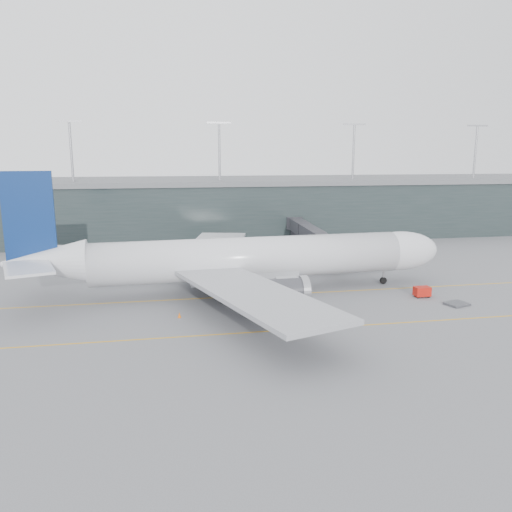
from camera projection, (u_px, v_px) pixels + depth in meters
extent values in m
plane|color=#5B5B60|center=(223.00, 290.00, 80.64)|extent=(320.00, 320.00, 0.00)
cube|color=orange|center=(226.00, 297.00, 76.78)|extent=(160.00, 0.25, 0.02)
cube|color=orange|center=(242.00, 333.00, 61.36)|extent=(160.00, 0.25, 0.02)
cube|color=orange|center=(236.00, 263.00, 100.80)|extent=(0.25, 60.00, 0.02)
cube|color=#1E2929|center=(198.00, 209.00, 135.15)|extent=(240.00, 35.00, 14.00)
cube|color=#5A5C5F|center=(197.00, 181.00, 133.63)|extent=(240.00, 36.00, 1.20)
cylinder|color=#9E9EA3|center=(71.00, 153.00, 117.23)|extent=(0.60, 0.60, 14.00)
cylinder|color=#9E9EA3|center=(219.00, 153.00, 123.40)|extent=(0.60, 0.60, 14.00)
cylinder|color=#9E9EA3|center=(353.00, 153.00, 129.56)|extent=(0.60, 0.60, 14.00)
cylinder|color=#9E9EA3|center=(475.00, 153.00, 135.72)|extent=(0.60, 0.60, 14.00)
cylinder|color=silver|center=(249.00, 258.00, 78.46)|extent=(48.89, 8.85, 6.56)
ellipsoid|color=silver|center=(399.00, 251.00, 84.19)|extent=(14.06, 7.20, 6.56)
cone|color=silver|center=(45.00, 262.00, 71.64)|extent=(11.91, 6.84, 6.29)
cube|color=gray|center=(243.00, 274.00, 78.73)|extent=(17.15, 6.08, 2.11)
cube|color=black|center=(421.00, 244.00, 84.87)|extent=(2.47, 3.28, 0.85)
cube|color=gray|center=(253.00, 293.00, 62.32)|extent=(18.85, 32.09, 0.58)
cylinder|color=#3B3C41|center=(280.00, 291.00, 69.91)|extent=(7.57, 4.05, 3.70)
cube|color=gray|center=(214.00, 247.00, 93.61)|extent=(16.31, 32.03, 0.58)
cylinder|color=#3B3C41|center=(249.00, 262.00, 89.08)|extent=(7.57, 4.05, 3.70)
cube|color=navy|center=(29.00, 217.00, 69.95)|extent=(6.89, 0.85, 12.69)
cube|color=silver|center=(28.00, 268.00, 65.75)|extent=(8.43, 10.83, 0.37)
cube|color=silver|center=(44.00, 252.00, 76.85)|extent=(7.71, 10.54, 0.37)
cylinder|color=black|center=(383.00, 280.00, 84.61)|extent=(1.18, 0.48, 1.16)
cylinder|color=#9E9EA3|center=(384.00, 276.00, 84.45)|extent=(0.32, 0.32, 2.75)
cylinder|color=black|center=(229.00, 298.00, 73.66)|extent=(1.40, 0.59, 1.37)
cylinder|color=black|center=(218.00, 282.00, 83.35)|extent=(1.40, 0.59, 1.37)
cube|color=#2E2D33|center=(343.00, 253.00, 84.96)|extent=(3.37, 3.75, 2.82)
cube|color=#2E2D33|center=(329.00, 245.00, 93.07)|extent=(3.06, 13.18, 2.52)
cube|color=#2E2D33|center=(312.00, 234.00, 105.77)|extent=(3.31, 13.19, 2.62)
cube|color=#2E2D33|center=(298.00, 225.00, 118.47)|extent=(3.56, 13.20, 2.72)
cylinder|color=#9E9EA3|center=(328.00, 260.00, 94.38)|extent=(0.50, 0.50, 3.83)
cube|color=#3B3C41|center=(327.00, 268.00, 94.69)|extent=(2.07, 1.59, 0.70)
cylinder|color=#2E2D33|center=(288.00, 223.00, 122.35)|extent=(4.03, 4.03, 3.02)
cylinder|color=#2E2D33|center=(288.00, 236.00, 122.99)|extent=(1.81, 1.81, 3.62)
cube|color=#AE150C|center=(422.00, 291.00, 76.68)|extent=(2.39, 1.53, 1.41)
cylinder|color=black|center=(418.00, 297.00, 76.14)|extent=(0.43, 0.16, 0.43)
cylinder|color=black|center=(429.00, 296.00, 76.46)|extent=(0.43, 0.16, 0.43)
cylinder|color=black|center=(415.00, 295.00, 77.18)|extent=(0.43, 0.16, 0.43)
cylinder|color=black|center=(425.00, 294.00, 77.50)|extent=(0.43, 0.16, 0.43)
cube|color=#3B3C40|center=(457.00, 304.00, 72.74)|extent=(3.71, 3.30, 0.31)
cube|color=#3B3C41|center=(188.00, 276.00, 89.82)|extent=(2.20, 1.81, 0.21)
cube|color=#B6BCC3|center=(187.00, 270.00, 89.63)|extent=(1.78, 1.68, 1.57)
cube|color=navy|center=(187.00, 266.00, 89.47)|extent=(1.83, 1.74, 0.08)
cube|color=#3B3C41|center=(195.00, 275.00, 90.03)|extent=(2.10, 1.73, 0.20)
cube|color=#9DA2A8|center=(195.00, 271.00, 89.85)|extent=(1.69, 1.60, 1.49)
cube|color=navy|center=(194.00, 266.00, 89.69)|extent=(1.75, 1.65, 0.08)
cube|color=#3B3C41|center=(220.00, 273.00, 91.44)|extent=(2.37, 1.93, 0.23)
cube|color=#A4ABB0|center=(220.00, 268.00, 91.23)|extent=(1.90, 1.80, 1.72)
cube|color=navy|center=(220.00, 263.00, 91.06)|extent=(1.96, 1.85, 0.09)
cone|color=#CC460B|center=(427.00, 289.00, 79.88)|extent=(0.43, 0.43, 0.68)
cone|color=#EE3C0D|center=(302.00, 322.00, 64.19)|extent=(0.48, 0.48, 0.77)
cone|color=orange|center=(269.00, 271.00, 92.77)|extent=(0.39, 0.39, 0.62)
cone|color=#DF5D0C|center=(179.00, 315.00, 67.06)|extent=(0.47, 0.47, 0.75)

